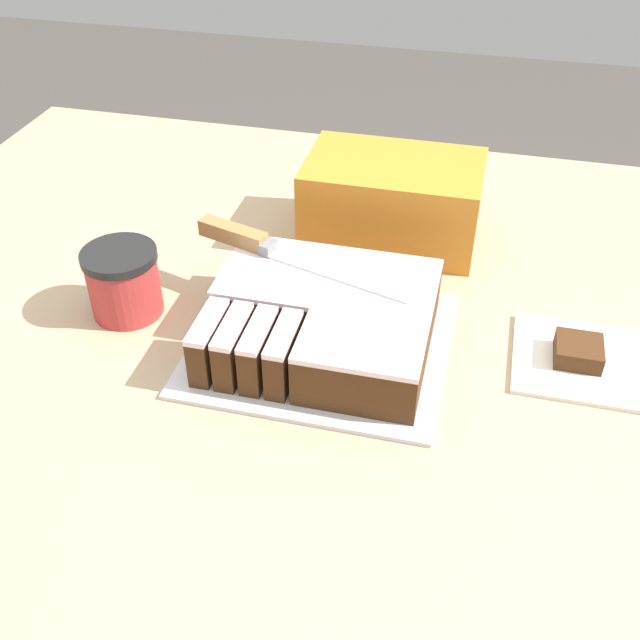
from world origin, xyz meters
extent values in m
cube|color=tan|center=(0.00, 0.00, 0.48)|extent=(1.40, 1.10, 0.96)
cube|color=silver|center=(0.01, -0.06, 0.96)|extent=(0.31, 0.28, 0.01)
cube|color=#472814|center=(0.01, -0.01, 0.99)|extent=(0.27, 0.14, 0.06)
cube|color=white|center=(0.01, -0.01, 1.03)|extent=(0.27, 0.14, 0.01)
cube|color=#472814|center=(0.08, -0.13, 0.99)|extent=(0.14, 0.09, 0.06)
cube|color=white|center=(0.08, -0.13, 1.03)|extent=(0.14, 0.09, 0.01)
cube|color=#472814|center=(-0.10, -0.13, 0.99)|extent=(0.02, 0.09, 0.06)
cube|color=white|center=(-0.10, -0.13, 1.03)|extent=(0.02, 0.09, 0.01)
cube|color=#472814|center=(-0.07, -0.13, 0.99)|extent=(0.02, 0.09, 0.06)
cube|color=white|center=(-0.07, -0.13, 1.03)|extent=(0.02, 0.09, 0.01)
cube|color=#472814|center=(-0.04, -0.13, 0.99)|extent=(0.02, 0.09, 0.06)
cube|color=white|center=(-0.04, -0.13, 1.03)|extent=(0.02, 0.09, 0.01)
cube|color=#472814|center=(-0.01, -0.13, 0.99)|extent=(0.02, 0.09, 0.06)
cube|color=white|center=(-0.01, -0.13, 1.03)|extent=(0.02, 0.09, 0.01)
cube|color=silver|center=(0.02, -0.01, 1.03)|extent=(0.21, 0.08, 0.00)
cube|color=slate|center=(-0.07, 0.02, 1.04)|extent=(0.02, 0.03, 0.02)
cube|color=olive|center=(-0.13, 0.04, 1.04)|extent=(0.10, 0.05, 0.02)
cylinder|color=#B23333|center=(-0.25, -0.05, 1.00)|extent=(0.09, 0.09, 0.08)
cylinder|color=black|center=(-0.25, -0.05, 1.04)|extent=(0.10, 0.10, 0.01)
cube|color=white|center=(0.32, -0.01, 0.96)|extent=(0.15, 0.15, 0.01)
cube|color=#472814|center=(0.32, -0.01, 0.97)|extent=(0.06, 0.06, 0.02)
cube|color=orange|center=(0.06, 0.22, 1.02)|extent=(0.25, 0.16, 0.12)
camera|label=1|loc=(0.18, -0.75, 1.55)|focal=42.00mm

